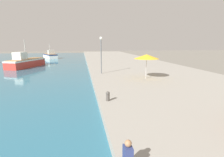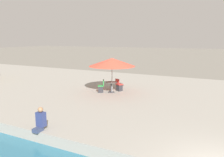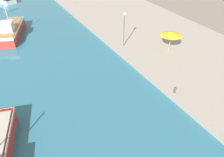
{
  "view_description": "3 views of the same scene",
  "coord_description": "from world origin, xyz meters",
  "px_view_note": "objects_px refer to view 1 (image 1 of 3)",
  "views": [
    {
      "loc": [
        -1.03,
        2.55,
        4.34
      ],
      "look_at": [
        1.5,
        17.12,
        1.31
      ],
      "focal_mm": 28.0,
      "sensor_mm": 36.0,
      "label": 1
    },
    {
      "loc": [
        -6.15,
        0.67,
        4.25
      ],
      "look_at": [
        7.39,
        7.35,
        1.51
      ],
      "focal_mm": 35.0,
      "sensor_mm": 36.0,
      "label": 2
    },
    {
      "loc": [
        -12.93,
        2.38,
        14.48
      ],
      "look_at": [
        -4.0,
        18.0,
        1.11
      ],
      "focal_mm": 35.0,
      "sensor_mm": 36.0,
      "label": 3
    }
  ],
  "objects_px": {
    "fishing_boat_mid": "(26,62)",
    "lamppost": "(101,49)",
    "mooring_bollard": "(108,96)",
    "fishing_boat_distant": "(50,55)",
    "cafe_umbrella_white": "(147,57)",
    "person_at_quay": "(127,157)"
  },
  "relations": [
    {
      "from": "fishing_boat_mid",
      "to": "cafe_umbrella_white",
      "type": "distance_m",
      "value": 22.94
    },
    {
      "from": "mooring_bollard",
      "to": "cafe_umbrella_white",
      "type": "bearing_deg",
      "value": 52.3
    },
    {
      "from": "cafe_umbrella_white",
      "to": "person_at_quay",
      "type": "height_order",
      "value": "cafe_umbrella_white"
    },
    {
      "from": "fishing_boat_mid",
      "to": "fishing_boat_distant",
      "type": "height_order",
      "value": "fishing_boat_mid"
    },
    {
      "from": "fishing_boat_mid",
      "to": "lamppost",
      "type": "relative_size",
      "value": 1.87
    },
    {
      "from": "mooring_bollard",
      "to": "person_at_quay",
      "type": "bearing_deg",
      "value": -93.47
    },
    {
      "from": "mooring_bollard",
      "to": "lamppost",
      "type": "distance_m",
      "value": 11.08
    },
    {
      "from": "fishing_boat_mid",
      "to": "mooring_bollard",
      "type": "distance_m",
      "value": 25.1
    },
    {
      "from": "cafe_umbrella_white",
      "to": "mooring_bollard",
      "type": "height_order",
      "value": "cafe_umbrella_white"
    },
    {
      "from": "fishing_boat_mid",
      "to": "lamppost",
      "type": "xyz_separation_m",
      "value": [
        12.32,
        -11.57,
        2.61
      ]
    },
    {
      "from": "cafe_umbrella_white",
      "to": "lamppost",
      "type": "distance_m",
      "value": 6.0
    },
    {
      "from": "fishing_boat_mid",
      "to": "person_at_quay",
      "type": "height_order",
      "value": "fishing_boat_mid"
    },
    {
      "from": "mooring_bollard",
      "to": "fishing_boat_distant",
      "type": "bearing_deg",
      "value": 104.31
    },
    {
      "from": "lamppost",
      "to": "cafe_umbrella_white",
      "type": "bearing_deg",
      "value": -41.88
    },
    {
      "from": "fishing_boat_mid",
      "to": "cafe_umbrella_white",
      "type": "relative_size",
      "value": 3.19
    },
    {
      "from": "mooring_bollard",
      "to": "lamppost",
      "type": "xyz_separation_m",
      "value": [
        0.77,
        10.71,
        2.74
      ]
    },
    {
      "from": "fishing_boat_mid",
      "to": "cafe_umbrella_white",
      "type": "xyz_separation_m",
      "value": [
        16.75,
        -15.55,
        1.91
      ]
    },
    {
      "from": "fishing_boat_distant",
      "to": "cafe_umbrella_white",
      "type": "height_order",
      "value": "fishing_boat_distant"
    },
    {
      "from": "fishing_boat_distant",
      "to": "lamppost",
      "type": "height_order",
      "value": "lamppost"
    },
    {
      "from": "fishing_boat_mid",
      "to": "cafe_umbrella_white",
      "type": "bearing_deg",
      "value": -22.0
    },
    {
      "from": "cafe_umbrella_white",
      "to": "lamppost",
      "type": "height_order",
      "value": "lamppost"
    },
    {
      "from": "fishing_boat_mid",
      "to": "mooring_bollard",
      "type": "relative_size",
      "value": 13.07
    }
  ]
}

